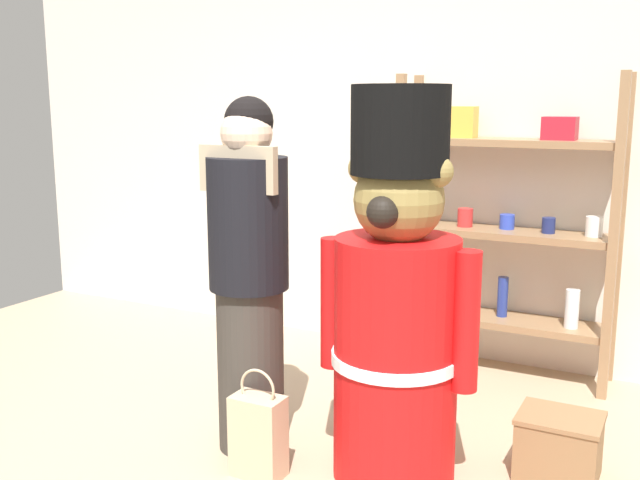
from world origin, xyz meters
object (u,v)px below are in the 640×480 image
object	(u,v)px
person_shopper	(249,272)
shopping_bag	(258,435)
teddy_bear_guard	(397,308)
display_crate	(559,446)
merchandise_shelf	(506,225)

from	to	relation	value
person_shopper	shopping_bag	xyz separation A→B (m)	(0.17, -0.22, -0.64)
teddy_bear_guard	display_crate	size ratio (longest dim) A/B	4.78
person_shopper	teddy_bear_guard	bearing A→B (deg)	4.78
teddy_bear_guard	merchandise_shelf	bearing A→B (deg)	85.83
teddy_bear_guard	shopping_bag	xyz separation A→B (m)	(-0.51, -0.28, -0.55)
display_crate	merchandise_shelf	bearing A→B (deg)	115.03
merchandise_shelf	display_crate	xyz separation A→B (m)	(0.53, -1.13, -0.74)
shopping_bag	display_crate	size ratio (longest dim) A/B	1.39
person_shopper	display_crate	bearing A→B (deg)	15.24
teddy_bear_guard	person_shopper	world-z (taller)	teddy_bear_guard
teddy_bear_guard	person_shopper	bearing A→B (deg)	-175.22
teddy_bear_guard	person_shopper	distance (m)	0.69
shopping_bag	display_crate	bearing A→B (deg)	26.83
shopping_bag	display_crate	xyz separation A→B (m)	(1.14, 0.58, -0.04)
display_crate	teddy_bear_guard	bearing A→B (deg)	-154.52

